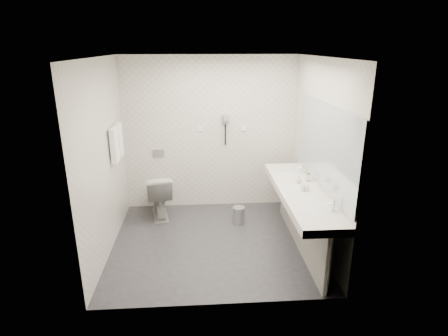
{
  "coord_description": "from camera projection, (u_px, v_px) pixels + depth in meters",
  "views": [
    {
      "loc": [
        -0.18,
        -4.56,
        2.64
      ],
      "look_at": [
        0.15,
        0.15,
        1.05
      ],
      "focal_mm": 29.44,
      "sensor_mm": 36.0,
      "label": 1
    }
  ],
  "objects": [
    {
      "name": "vanity_panel",
      "position": [
        300.0,
        222.0,
        4.93
      ],
      "size": [
        0.03,
        2.15,
        0.75
      ],
      "primitive_type": "cube",
      "color": "gray",
      "rests_on": "floor"
    },
    {
      "name": "mirror",
      "position": [
        324.0,
        145.0,
        4.61
      ],
      "size": [
        0.02,
        2.2,
        1.05
      ],
      "primitive_type": "cube",
      "color": "#B2BCC6",
      "rests_on": "wall_right"
    },
    {
      "name": "soap_bottle_b",
      "position": [
        299.0,
        179.0,
        4.99
      ],
      "size": [
        0.11,
        0.11,
        0.1
      ],
      "primitive_type": "imported",
      "rotation": [
        0.0,
        0.0,
        -0.6
      ],
      "color": "beige",
      "rests_on": "vanity_counter"
    },
    {
      "name": "flush_plate",
      "position": [
        158.0,
        153.0,
        6.02
      ],
      "size": [
        0.18,
        0.02,
        0.12
      ],
      "primitive_type": "cube",
      "color": "#B2B5BA",
      "rests_on": "wall_back"
    },
    {
      "name": "switch_plate_a",
      "position": [
        201.0,
        128.0,
        5.94
      ],
      "size": [
        0.09,
        0.02,
        0.09
      ],
      "primitive_type": "cube",
      "color": "white",
      "rests_on": "wall_back"
    },
    {
      "name": "wall_back",
      "position": [
        210.0,
        134.0,
        5.99
      ],
      "size": [
        2.8,
        0.0,
        2.8
      ],
      "primitive_type": "plane",
      "rotation": [
        1.57,
        0.0,
        0.0
      ],
      "color": "silver",
      "rests_on": "floor"
    },
    {
      "name": "towel_rail",
      "position": [
        114.0,
        127.0,
        5.1
      ],
      "size": [
        0.02,
        0.62,
        0.02
      ],
      "primitive_type": "cylinder",
      "rotation": [
        1.57,
        0.0,
        0.0
      ],
      "color": "silver",
      "rests_on": "wall_left"
    },
    {
      "name": "switch_plate_b",
      "position": [
        244.0,
        128.0,
        5.99
      ],
      "size": [
        0.09,
        0.02,
        0.09
      ],
      "primitive_type": "cube",
      "color": "white",
      "rests_on": "wall_back"
    },
    {
      "name": "bin_lid",
      "position": [
        239.0,
        208.0,
        5.64
      ],
      "size": [
        0.18,
        0.18,
        0.02
      ],
      "primitive_type": "cylinder",
      "color": "#B2B5BA",
      "rests_on": "pedal_bin"
    },
    {
      "name": "vanity_counter",
      "position": [
        300.0,
        193.0,
        4.8
      ],
      "size": [
        0.55,
        2.2,
        0.1
      ],
      "primitive_type": "cube",
      "color": "silver",
      "rests_on": "floor"
    },
    {
      "name": "soap_bottle_c",
      "position": [
        308.0,
        187.0,
        4.69
      ],
      "size": [
        0.05,
        0.05,
        0.11
      ],
      "primitive_type": "imported",
      "rotation": [
        0.0,
        0.0,
        0.26
      ],
      "color": "beige",
      "rests_on": "vanity_counter"
    },
    {
      "name": "faucet_near",
      "position": [
        333.0,
        204.0,
        4.15
      ],
      "size": [
        0.04,
        0.04,
        0.15
      ],
      "primitive_type": "cylinder",
      "color": "silver",
      "rests_on": "vanity_counter"
    },
    {
      "name": "dryer_cradle",
      "position": [
        225.0,
        119.0,
        5.9
      ],
      "size": [
        0.1,
        0.04,
        0.14
      ],
      "primitive_type": "cube",
      "color": "gray",
      "rests_on": "wall_back"
    },
    {
      "name": "basin_far",
      "position": [
        289.0,
        174.0,
        5.4
      ],
      "size": [
        0.4,
        0.31,
        0.05
      ],
      "primitive_type": "ellipsoid",
      "color": "white",
      "rests_on": "vanity_counter"
    },
    {
      "name": "vanity_post_far",
      "position": [
        285.0,
        193.0,
        5.92
      ],
      "size": [
        0.06,
        0.06,
        0.75
      ],
      "primitive_type": "cylinder",
      "color": "silver",
      "rests_on": "floor"
    },
    {
      "name": "pedal_bin",
      "position": [
        239.0,
        216.0,
        5.68
      ],
      "size": [
        0.24,
        0.24,
        0.26
      ],
      "primitive_type": "cylinder",
      "rotation": [
        0.0,
        0.0,
        -0.37
      ],
      "color": "#B2B5BA",
      "rests_on": "floor"
    },
    {
      "name": "toilet",
      "position": [
        159.0,
        195.0,
        5.86
      ],
      "size": [
        0.51,
        0.76,
        0.72
      ],
      "primitive_type": "imported",
      "rotation": [
        0.0,
        0.0,
        3.31
      ],
      "color": "white",
      "rests_on": "floor"
    },
    {
      "name": "towel_far",
      "position": [
        119.0,
        140.0,
        5.3
      ],
      "size": [
        0.07,
        0.24,
        0.48
      ],
      "primitive_type": "cube",
      "color": "white",
      "rests_on": "towel_rail"
    },
    {
      "name": "wall_right",
      "position": [
        319.0,
        155.0,
        4.86
      ],
      "size": [
        0.0,
        2.6,
        2.6
      ],
      "primitive_type": "plane",
      "rotation": [
        1.57,
        0.0,
        -1.57
      ],
      "color": "silver",
      "rests_on": "floor"
    },
    {
      "name": "ceiling",
      "position": [
        212.0,
        57.0,
        4.37
      ],
      "size": [
        2.8,
        2.8,
        0.0
      ],
      "primitive_type": "plane",
      "rotation": [
        3.14,
        0.0,
        0.0
      ],
      "color": "silver",
      "rests_on": "wall_back"
    },
    {
      "name": "dryer_cord",
      "position": [
        225.0,
        135.0,
        5.97
      ],
      "size": [
        0.02,
        0.02,
        0.35
      ],
      "primitive_type": "cylinder",
      "color": "black",
      "rests_on": "dryer_cradle"
    },
    {
      "name": "floor",
      "position": [
        214.0,
        242.0,
        5.17
      ],
      "size": [
        2.8,
        2.8,
        0.0
      ],
      "primitive_type": "plane",
      "color": "#2B2A2F",
      "rests_on": "ground"
    },
    {
      "name": "wall_left",
      "position": [
        104.0,
        160.0,
        4.67
      ],
      "size": [
        0.0,
        2.6,
        2.6
      ],
      "primitive_type": "plane",
      "rotation": [
        1.57,
        0.0,
        1.57
      ],
      "color": "silver",
      "rests_on": "floor"
    },
    {
      "name": "basin_near",
      "position": [
        316.0,
        212.0,
        4.17
      ],
      "size": [
        0.4,
        0.31,
        0.05
      ],
      "primitive_type": "ellipsoid",
      "color": "white",
      "rests_on": "vanity_counter"
    },
    {
      "name": "soap_bottle_a",
      "position": [
        304.0,
        187.0,
        4.72
      ],
      "size": [
        0.06,
        0.06,
        0.1
      ],
      "primitive_type": "imported",
      "rotation": [
        0.0,
        0.0,
        0.49
      ],
      "color": "beige",
      "rests_on": "vanity_counter"
    },
    {
      "name": "dryer_barrel",
      "position": [
        226.0,
        118.0,
        5.83
      ],
      "size": [
        0.08,
        0.14,
        0.08
      ],
      "primitive_type": "cylinder",
      "rotation": [
        1.57,
        0.0,
        0.0
      ],
      "color": "gray",
      "rests_on": "dryer_cradle"
    },
    {
      "name": "faucet_far",
      "position": [
        302.0,
        168.0,
        5.38
      ],
      "size": [
        0.04,
        0.04,
        0.15
      ],
      "primitive_type": "cylinder",
      "color": "silver",
      "rests_on": "vanity_counter"
    },
    {
      "name": "glass_left",
      "position": [
        308.0,
        177.0,
        5.06
      ],
      "size": [
        0.06,
        0.06,
        0.1
      ],
      "primitive_type": "cylinder",
      "rotation": [
        0.0,
        0.0,
        0.08
      ],
      "color": "silver",
      "rests_on": "vanity_counter"
    },
    {
      "name": "vanity_post_near",
      "position": [
        328.0,
        266.0,
        3.95
      ],
      "size": [
        0.06,
        0.06,
        0.75
      ],
      "primitive_type": "cylinder",
      "color": "silver",
      "rests_on": "floor"
    },
    {
      "name": "towel_near",
      "position": [
        115.0,
        145.0,
        5.04
      ],
      "size": [
        0.07,
        0.24,
        0.48
      ],
      "primitive_type": "cube",
      "color": "white",
      "rests_on": "towel_rail"
    },
    {
      "name": "wall_front",
      "position": [
        219.0,
        197.0,
        3.54
      ],
      "size": [
        2.8,
        0.0,
        2.8
      ],
      "primitive_type": "plane",
      "rotation": [
        -1.57,
        0.0,
        0.0
      ],
      "color": "silver",
      "rests_on": "floor"
    }
  ]
}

